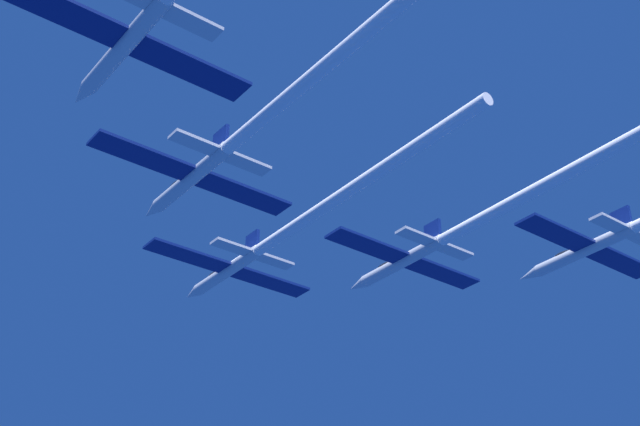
{
  "coord_description": "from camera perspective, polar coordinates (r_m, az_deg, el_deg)",
  "views": [
    {
      "loc": [
        -34.45,
        -56.59,
        -32.12
      ],
      "look_at": [
        -0.4,
        -12.21,
        0.5
      ],
      "focal_mm": 49.75,
      "sensor_mm": 36.0,
      "label": 1
    }
  ],
  "objects": [
    {
      "name": "jet_left_wing",
      "position": [
        55.11,
        -3.57,
        6.22
      ],
      "size": [
        14.99,
        37.11,
        2.48
      ],
      "color": "silver"
    },
    {
      "name": "jet_right_wing",
      "position": [
        66.3,
        10.56,
        -0.24
      ],
      "size": [
        14.99,
        37.52,
        2.48
      ],
      "color": "silver"
    },
    {
      "name": "jet_lead",
      "position": [
        67.5,
        -2.19,
        -1.22
      ],
      "size": [
        14.99,
        35.84,
        2.48
      ],
      "color": "silver"
    }
  ]
}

